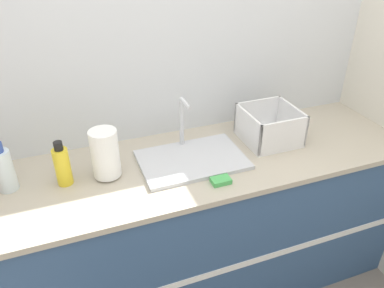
% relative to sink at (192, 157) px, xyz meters
% --- Properties ---
extents(wall_back, '(4.81, 0.06, 2.60)m').
position_rel_sink_xyz_m(wall_back, '(-0.02, 0.35, 0.36)').
color(wall_back, silver).
rests_on(wall_back, ground_plane).
extents(counter_cabinet, '(2.43, 0.68, 0.92)m').
position_rel_sink_xyz_m(counter_cabinet, '(-0.02, -0.00, -0.48)').
color(counter_cabinet, '#33517A').
rests_on(counter_cabinet, ground_plane).
extents(sink, '(0.53, 0.35, 0.29)m').
position_rel_sink_xyz_m(sink, '(0.00, 0.00, 0.00)').
color(sink, silver).
rests_on(sink, counter_cabinet).
extents(paper_towel_roll, '(0.13, 0.13, 0.24)m').
position_rel_sink_xyz_m(paper_towel_roll, '(-0.42, 0.02, 0.10)').
color(paper_towel_roll, '#4C4C51').
rests_on(paper_towel_roll, counter_cabinet).
extents(dish_rack, '(0.28, 0.29, 0.18)m').
position_rel_sink_xyz_m(dish_rack, '(0.47, 0.05, 0.05)').
color(dish_rack, white).
rests_on(dish_rack, counter_cabinet).
extents(bottle_clear, '(0.08, 0.08, 0.24)m').
position_rel_sink_xyz_m(bottle_clear, '(-0.86, 0.07, 0.09)').
color(bottle_clear, silver).
rests_on(bottle_clear, counter_cabinet).
extents(bottle_yellow, '(0.07, 0.07, 0.22)m').
position_rel_sink_xyz_m(bottle_yellow, '(-0.61, 0.03, 0.08)').
color(bottle_yellow, yellow).
rests_on(bottle_yellow, counter_cabinet).
extents(sponge, '(0.09, 0.06, 0.02)m').
position_rel_sink_xyz_m(sponge, '(0.06, -0.22, -0.01)').
color(sponge, '#4CB259').
rests_on(sponge, counter_cabinet).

